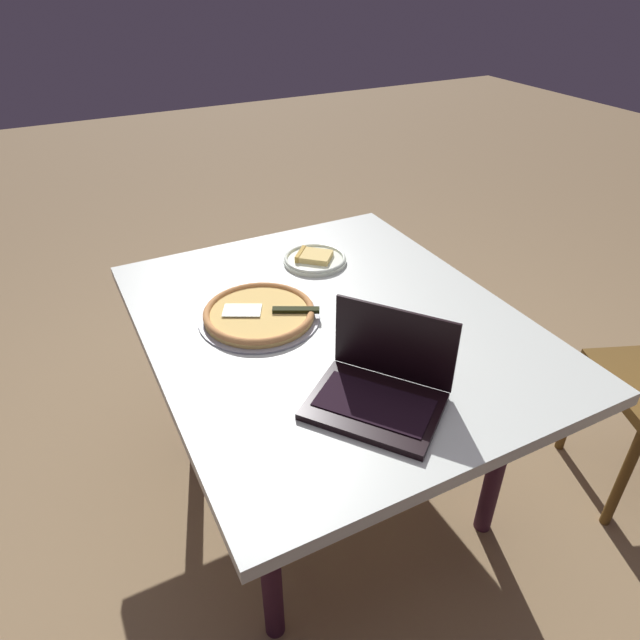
# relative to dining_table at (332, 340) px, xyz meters

# --- Properties ---
(ground_plane) EXTENTS (12.00, 12.00, 0.00)m
(ground_plane) POSITION_rel_dining_table_xyz_m (0.00, 0.00, -0.67)
(ground_plane) COLOR #8B704D
(dining_table) EXTENTS (1.29, 1.06, 0.74)m
(dining_table) POSITION_rel_dining_table_xyz_m (0.00, 0.00, 0.00)
(dining_table) COLOR silver
(dining_table) RESTS_ON ground_plane
(laptop) EXTENTS (0.39, 0.38, 0.22)m
(laptop) POSITION_rel_dining_table_xyz_m (-0.37, 0.07, 0.12)
(laptop) COLOR black
(laptop) RESTS_ON dining_table
(pizza_plate) EXTENTS (0.22, 0.22, 0.04)m
(pizza_plate) POSITION_rel_dining_table_xyz_m (0.36, -0.12, 0.09)
(pizza_plate) COLOR white
(pizza_plate) RESTS_ON dining_table
(pizza_tray) EXTENTS (0.36, 0.36, 0.04)m
(pizza_tray) POSITION_rel_dining_table_xyz_m (0.11, 0.19, 0.09)
(pizza_tray) COLOR #9696A0
(pizza_tray) RESTS_ON dining_table
(table_knife) EXTENTS (0.21, 0.03, 0.01)m
(table_knife) POSITION_rel_dining_table_xyz_m (-0.18, -0.15, 0.08)
(table_knife) COLOR #B0BFCB
(table_knife) RESTS_ON dining_table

